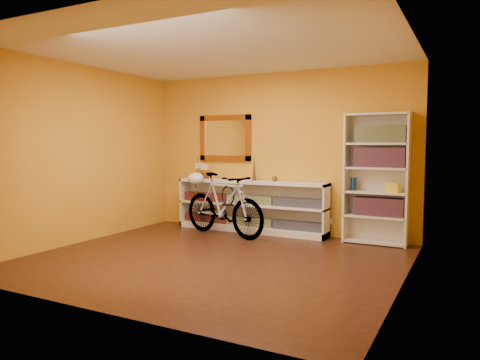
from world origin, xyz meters
The scene contains 24 objects.
floor centered at (0.00, 0.00, -0.01)m, with size 4.50×4.00×0.01m, color black.
ceiling centered at (0.00, 0.00, 2.60)m, with size 4.50×4.00×0.01m, color silver.
back_wall centered at (0.00, 2.00, 1.30)m, with size 4.50×0.01×2.60m, color orange.
left_wall centered at (-2.25, 0.00, 1.30)m, with size 0.01×4.00×2.60m, color orange.
right_wall centered at (2.25, 0.00, 1.30)m, with size 0.01×4.00×2.60m, color orange.
gilt_mirror centered at (-0.95, 1.97, 1.55)m, with size 0.98×0.06×0.78m, color brown.
wall_socket centered at (0.90, 1.99, 0.25)m, with size 0.09×0.01×0.09m, color silver.
console_unit centered at (-0.39, 1.81, 0.42)m, with size 2.60×0.35×0.85m, color silver, non-canonical shape.
cd_row_lower centered at (-0.39, 1.79, 0.17)m, with size 2.50×0.13×0.14m, color black.
cd_row_upper centered at (-0.39, 1.79, 0.54)m, with size 2.50×0.13×0.14m, color navy.
model_ship centered at (-1.36, 1.81, 1.03)m, with size 0.31×0.12×0.37m, color #412512, non-canonical shape.
toy_car centered at (-0.87, 1.81, 0.85)m, with size 0.00×0.00×0.00m, color black.
bronze_ornament centered at (-0.32, 1.81, 1.05)m, with size 0.07×0.07×0.39m, color brown.
decorative_orb centered at (0.05, 1.81, 0.89)m, with size 0.09×0.09×0.09m, color brown.
bookcase centered at (1.62, 1.84, 0.95)m, with size 0.90×0.30×1.90m, color silver, non-canonical shape.
book_row_a centered at (1.67, 1.84, 0.55)m, with size 0.70×0.22×0.26m, color maroon.
book_row_b centered at (1.67, 1.84, 1.25)m, with size 0.70×0.22×0.28m, color maroon.
book_row_c centered at (1.67, 1.84, 1.59)m, with size 0.70×0.22×0.25m, color navy.
travel_mug centered at (1.30, 1.82, 0.86)m, with size 0.09×0.09×0.19m, color navy.
red_tin centered at (1.42, 1.87, 1.55)m, with size 0.14×0.14×0.18m, color maroon.
yellow_bag centered at (1.87, 1.80, 0.83)m, with size 0.18×0.12×0.14m, color yellow.
bicycle centered at (-0.61, 1.31, 0.50)m, with size 1.69×0.44×1.00m, color silver.
helmet centered at (-1.24, 1.48, 0.88)m, with size 0.27×0.26×0.20m, color white.
u_lock centered at (-0.51, 1.28, 0.65)m, with size 0.23×0.23×0.02m, color black.
Camera 1 is at (2.86, -4.78, 1.44)m, focal length 33.62 mm.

